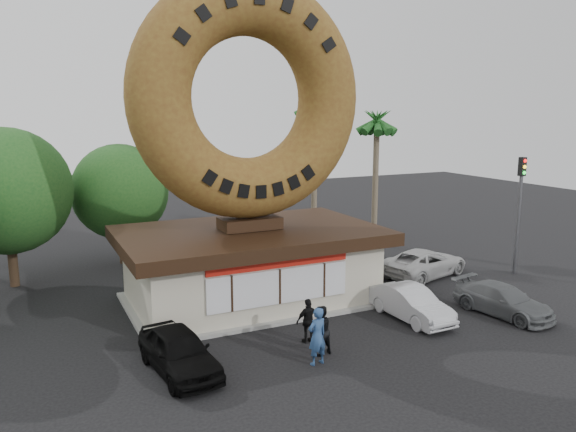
# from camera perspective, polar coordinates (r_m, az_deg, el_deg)

# --- Properties ---
(ground) EXTENTS (90.00, 90.00, 0.00)m
(ground) POSITION_cam_1_polar(r_m,az_deg,el_deg) (20.36, 2.71, -13.61)
(ground) COLOR black
(ground) RESTS_ON ground
(donut_shop) EXTENTS (11.20, 7.20, 3.80)m
(donut_shop) POSITION_cam_1_polar(r_m,az_deg,el_deg) (24.88, -3.84, -4.76)
(donut_shop) COLOR beige
(donut_shop) RESTS_ON ground
(giant_donut) EXTENTS (10.16, 2.59, 10.16)m
(giant_donut) POSITION_cam_1_polar(r_m,az_deg,el_deg) (24.01, -4.07, 11.85)
(giant_donut) COLOR brown
(giant_donut) RESTS_ON donut_shop
(tree_west) EXTENTS (6.00, 6.00, 7.65)m
(tree_west) POSITION_cam_1_polar(r_m,az_deg,el_deg) (29.54, -26.70, 2.26)
(tree_west) COLOR #473321
(tree_west) RESTS_ON ground
(tree_mid) EXTENTS (5.20, 5.20, 6.63)m
(tree_mid) POSITION_cam_1_polar(r_m,az_deg,el_deg) (31.98, -16.69, 2.38)
(tree_mid) COLOR #473321
(tree_mid) RESTS_ON ground
(palm_near) EXTENTS (2.60, 2.60, 9.75)m
(palm_near) POSITION_cam_1_polar(r_m,az_deg,el_deg) (34.45, 2.74, 10.70)
(palm_near) COLOR #726651
(palm_near) RESTS_ON ground
(palm_far) EXTENTS (2.60, 2.60, 8.75)m
(palm_far) POSITION_cam_1_polar(r_m,az_deg,el_deg) (35.01, 9.02, 9.06)
(palm_far) COLOR #726651
(palm_far) RESTS_ON ground
(street_lamp) EXTENTS (2.11, 0.20, 8.00)m
(street_lamp) POSITION_cam_1_polar(r_m,az_deg,el_deg) (33.28, -13.37, 3.65)
(street_lamp) COLOR #59595E
(street_lamp) RESTS_ON ground
(traffic_signal) EXTENTS (0.30, 0.38, 6.07)m
(traffic_signal) POSITION_cam_1_polar(r_m,az_deg,el_deg) (30.92, 22.48, 1.46)
(traffic_signal) COLOR #59595E
(traffic_signal) RESTS_ON ground
(person_left) EXTENTS (0.80, 0.60, 1.99)m
(person_left) POSITION_cam_1_polar(r_m,az_deg,el_deg) (19.07, 2.98, -12.09)
(person_left) COLOR navy
(person_left) RESTS_ON ground
(person_center) EXTENTS (0.98, 0.84, 1.77)m
(person_center) POSITION_cam_1_polar(r_m,az_deg,el_deg) (19.82, 3.32, -11.53)
(person_center) COLOR black
(person_center) RESTS_ON ground
(person_right) EXTENTS (0.98, 0.42, 1.66)m
(person_right) POSITION_cam_1_polar(r_m,az_deg,el_deg) (20.80, 2.09, -10.59)
(person_right) COLOR black
(person_right) RESTS_ON ground
(car_black) EXTENTS (2.15, 4.36, 1.43)m
(car_black) POSITION_cam_1_polar(r_m,az_deg,el_deg) (18.96, -11.01, -13.34)
(car_black) COLOR black
(car_black) RESTS_ON ground
(car_silver) EXTENTS (1.55, 4.10, 1.34)m
(car_silver) POSITION_cam_1_polar(r_m,az_deg,el_deg) (23.57, 12.36, -8.66)
(car_silver) COLOR #B3B4B9
(car_silver) RESTS_ON ground
(car_grey) EXTENTS (2.38, 4.49, 1.24)m
(car_grey) POSITION_cam_1_polar(r_m,az_deg,el_deg) (25.18, 21.02, -8.00)
(car_grey) COLOR slate
(car_grey) RESTS_ON ground
(car_white) EXTENTS (5.48, 3.55, 1.40)m
(car_white) POSITION_cam_1_polar(r_m,az_deg,el_deg) (29.68, 13.70, -4.63)
(car_white) COLOR #B8B8B8
(car_white) RESTS_ON ground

